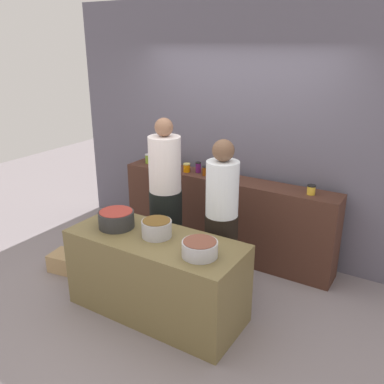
% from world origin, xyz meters
% --- Properties ---
extents(ground, '(12.00, 12.00, 0.00)m').
position_xyz_m(ground, '(0.00, 0.00, 0.00)').
color(ground, gray).
extents(storefront_wall, '(4.80, 0.12, 3.00)m').
position_xyz_m(storefront_wall, '(0.00, 1.45, 1.50)').
color(storefront_wall, slate).
rests_on(storefront_wall, ground).
extents(display_shelf, '(2.70, 0.36, 0.99)m').
position_xyz_m(display_shelf, '(0.00, 1.10, 0.50)').
color(display_shelf, '#48291F').
rests_on(display_shelf, ground).
extents(prep_table, '(1.70, 0.70, 0.80)m').
position_xyz_m(prep_table, '(0.00, -0.30, 0.40)').
color(prep_table, brown).
rests_on(prep_table, ground).
extents(preserve_jar_0, '(0.07, 0.07, 0.13)m').
position_xyz_m(preserve_jar_0, '(-1.15, 1.11, 1.06)').
color(preserve_jar_0, olive).
rests_on(preserve_jar_0, display_shelf).
extents(preserve_jar_1, '(0.08, 0.08, 0.12)m').
position_xyz_m(preserve_jar_1, '(-0.92, 1.12, 1.05)').
color(preserve_jar_1, gold).
rests_on(preserve_jar_1, display_shelf).
extents(preserve_jar_2, '(0.07, 0.07, 0.11)m').
position_xyz_m(preserve_jar_2, '(-0.82, 1.08, 1.05)').
color(preserve_jar_2, brown).
rests_on(preserve_jar_2, display_shelf).
extents(preserve_jar_3, '(0.09, 0.09, 0.11)m').
position_xyz_m(preserve_jar_3, '(-0.51, 1.06, 1.05)').
color(preserve_jar_3, '#CD6E06').
rests_on(preserve_jar_3, display_shelf).
extents(preserve_jar_4, '(0.07, 0.07, 0.13)m').
position_xyz_m(preserve_jar_4, '(-0.38, 1.11, 1.06)').
color(preserve_jar_4, '#5B1859').
rests_on(preserve_jar_4, display_shelf).
extents(preserve_jar_5, '(0.07, 0.07, 0.12)m').
position_xyz_m(preserve_jar_5, '(-0.25, 1.05, 1.05)').
color(preserve_jar_5, '#823B0C').
rests_on(preserve_jar_5, display_shelf).
extents(preserve_jar_6, '(0.07, 0.07, 0.13)m').
position_xyz_m(preserve_jar_6, '(0.05, 1.06, 1.06)').
color(preserve_jar_6, brown).
rests_on(preserve_jar_6, display_shelf).
extents(preserve_jar_7, '(0.09, 0.09, 0.10)m').
position_xyz_m(preserve_jar_7, '(1.02, 1.08, 1.05)').
color(preserve_jar_7, gold).
rests_on(preserve_jar_7, display_shelf).
extents(cooking_pot_left, '(0.35, 0.35, 0.17)m').
position_xyz_m(cooking_pot_left, '(-0.46, -0.30, 0.88)').
color(cooking_pot_left, '#2D2D2D').
rests_on(cooking_pot_left, prep_table).
extents(cooking_pot_center, '(0.28, 0.28, 0.16)m').
position_xyz_m(cooking_pot_center, '(-0.01, -0.26, 0.88)').
color(cooking_pot_center, '#B7B7BC').
rests_on(cooking_pot_center, prep_table).
extents(cooking_pot_right, '(0.31, 0.31, 0.14)m').
position_xyz_m(cooking_pot_right, '(0.53, -0.37, 0.87)').
color(cooking_pot_right, '#B7B7BC').
rests_on(cooking_pot_right, prep_table).
extents(cook_with_tongs, '(0.36, 0.36, 1.77)m').
position_xyz_m(cook_with_tongs, '(-0.38, 0.40, 0.81)').
color(cook_with_tongs, black).
rests_on(cook_with_tongs, ground).
extents(cook_in_cap, '(0.33, 0.33, 1.66)m').
position_xyz_m(cook_in_cap, '(0.38, 0.30, 0.76)').
color(cook_in_cap, black).
rests_on(cook_in_cap, ground).
extents(bread_crate, '(0.44, 0.35, 0.21)m').
position_xyz_m(bread_crate, '(-1.34, -0.22, 0.10)').
color(bread_crate, tan).
rests_on(bread_crate, ground).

